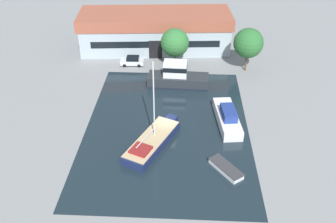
{
  "coord_description": "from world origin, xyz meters",
  "views": [
    {
      "loc": [
        2.12,
        -41.21,
        29.86
      ],
      "look_at": [
        0.0,
        2.36,
        1.0
      ],
      "focal_mm": 40.0,
      "sensor_mm": 36.0,
      "label": 1
    }
  ],
  "objects_px": {
    "quay_tree_by_water": "(248,43)",
    "cabin_boat": "(227,117)",
    "small_dinghy": "(226,168)",
    "motor_cruiser": "(177,77)",
    "warehouse_building": "(155,31)",
    "quay_tree_near_building": "(175,43)",
    "parked_car": "(132,61)",
    "sailboat_moored": "(153,141)"
  },
  "relations": [
    {
      "from": "sailboat_moored",
      "to": "cabin_boat",
      "type": "xyz_separation_m",
      "value": [
        9.85,
        5.31,
        0.29
      ]
    },
    {
      "from": "sailboat_moored",
      "to": "small_dinghy",
      "type": "bearing_deg",
      "value": -2.09
    },
    {
      "from": "quay_tree_by_water",
      "to": "cabin_boat",
      "type": "xyz_separation_m",
      "value": [
        -4.47,
        -16.12,
        -4.12
      ]
    },
    {
      "from": "parked_car",
      "to": "sailboat_moored",
      "type": "height_order",
      "value": "sailboat_moored"
    },
    {
      "from": "parked_car",
      "to": "cabin_boat",
      "type": "relative_size",
      "value": 0.46
    },
    {
      "from": "quay_tree_by_water",
      "to": "motor_cruiser",
      "type": "distance_m",
      "value": 13.43
    },
    {
      "from": "quay_tree_by_water",
      "to": "small_dinghy",
      "type": "relative_size",
      "value": 1.61
    },
    {
      "from": "quay_tree_near_building",
      "to": "motor_cruiser",
      "type": "height_order",
      "value": "quay_tree_near_building"
    },
    {
      "from": "warehouse_building",
      "to": "sailboat_moored",
      "type": "height_order",
      "value": "sailboat_moored"
    },
    {
      "from": "parked_car",
      "to": "motor_cruiser",
      "type": "bearing_deg",
      "value": -130.73
    },
    {
      "from": "small_dinghy",
      "to": "motor_cruiser",
      "type": "bearing_deg",
      "value": 70.37
    },
    {
      "from": "warehouse_building",
      "to": "cabin_boat",
      "type": "xyz_separation_m",
      "value": [
        11.77,
        -24.92,
        -2.59
      ]
    },
    {
      "from": "small_dinghy",
      "to": "cabin_boat",
      "type": "distance_m",
      "value": 9.79
    },
    {
      "from": "warehouse_building",
      "to": "sailboat_moored",
      "type": "bearing_deg",
      "value": -90.69
    },
    {
      "from": "quay_tree_near_building",
      "to": "cabin_boat",
      "type": "relative_size",
      "value": 0.77
    },
    {
      "from": "parked_car",
      "to": "motor_cruiser",
      "type": "height_order",
      "value": "motor_cruiser"
    },
    {
      "from": "parked_car",
      "to": "quay_tree_by_water",
      "type": "bearing_deg",
      "value": -94.37
    },
    {
      "from": "sailboat_moored",
      "to": "small_dinghy",
      "type": "distance_m",
      "value": 9.96
    },
    {
      "from": "warehouse_building",
      "to": "quay_tree_near_building",
      "type": "height_order",
      "value": "warehouse_building"
    },
    {
      "from": "warehouse_building",
      "to": "quay_tree_near_building",
      "type": "bearing_deg",
      "value": -67.82
    },
    {
      "from": "parked_car",
      "to": "cabin_boat",
      "type": "bearing_deg",
      "value": -139.59
    },
    {
      "from": "quay_tree_near_building",
      "to": "parked_car",
      "type": "xyz_separation_m",
      "value": [
        -7.5,
        0.21,
        -3.69
      ]
    },
    {
      "from": "quay_tree_near_building",
      "to": "quay_tree_by_water",
      "type": "xyz_separation_m",
      "value": [
        12.28,
        -0.86,
        0.55
      ]
    },
    {
      "from": "sailboat_moored",
      "to": "cabin_boat",
      "type": "height_order",
      "value": "sailboat_moored"
    },
    {
      "from": "motor_cruiser",
      "to": "cabin_boat",
      "type": "bearing_deg",
      "value": -142.84
    },
    {
      "from": "warehouse_building",
      "to": "quay_tree_by_water",
      "type": "height_order",
      "value": "quay_tree_by_water"
    },
    {
      "from": "quay_tree_by_water",
      "to": "parked_car",
      "type": "distance_m",
      "value": 20.26
    },
    {
      "from": "warehouse_building",
      "to": "quay_tree_near_building",
      "type": "distance_m",
      "value": 8.93
    },
    {
      "from": "warehouse_building",
      "to": "parked_car",
      "type": "xyz_separation_m",
      "value": [
        -3.54,
        -7.73,
        -2.71
      ]
    },
    {
      "from": "motor_cruiser",
      "to": "small_dinghy",
      "type": "relative_size",
      "value": 2.12
    },
    {
      "from": "quay_tree_near_building",
      "to": "motor_cruiser",
      "type": "distance_m",
      "value": 7.19
    },
    {
      "from": "motor_cruiser",
      "to": "small_dinghy",
      "type": "bearing_deg",
      "value": -160.03
    },
    {
      "from": "cabin_boat",
      "to": "motor_cruiser",
      "type": "bearing_deg",
      "value": 117.87
    },
    {
      "from": "sailboat_moored",
      "to": "small_dinghy",
      "type": "xyz_separation_m",
      "value": [
        8.92,
        -4.42,
        -0.3
      ]
    },
    {
      "from": "quay_tree_by_water",
      "to": "cabin_boat",
      "type": "distance_m",
      "value": 17.23
    },
    {
      "from": "warehouse_building",
      "to": "small_dinghy",
      "type": "xyz_separation_m",
      "value": [
        10.85,
        -34.65,
        -3.17
      ]
    },
    {
      "from": "parked_car",
      "to": "sailboat_moored",
      "type": "distance_m",
      "value": 23.15
    },
    {
      "from": "warehouse_building",
      "to": "small_dinghy",
      "type": "bearing_deg",
      "value": -76.95
    },
    {
      "from": "quay_tree_by_water",
      "to": "quay_tree_near_building",
      "type": "bearing_deg",
      "value": 176.01
    },
    {
      "from": "parked_car",
      "to": "sailboat_moored",
      "type": "bearing_deg",
      "value": -167.63
    },
    {
      "from": "small_dinghy",
      "to": "cabin_boat",
      "type": "height_order",
      "value": "cabin_boat"
    },
    {
      "from": "small_dinghy",
      "to": "quay_tree_by_water",
      "type": "bearing_deg",
      "value": 41.41
    }
  ]
}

